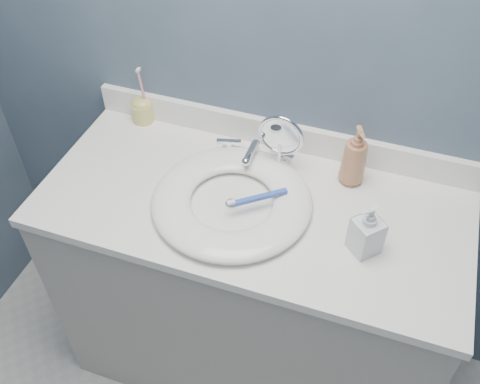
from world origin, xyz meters
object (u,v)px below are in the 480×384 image
at_px(soap_bottle_amber, 355,156).
at_px(toothbrush_holder, 142,109).
at_px(makeup_mirror, 280,142).
at_px(soap_bottle_clear, 368,229).

relative_size(soap_bottle_amber, toothbrush_holder, 0.95).
bearing_deg(makeup_mirror, toothbrush_holder, 173.06).
distance_m(makeup_mirror, soap_bottle_amber, 0.21).
bearing_deg(soap_bottle_amber, makeup_mirror, 163.21).
bearing_deg(soap_bottle_clear, soap_bottle_amber, 151.75).
xyz_separation_m(soap_bottle_amber, toothbrush_holder, (-0.70, 0.06, -0.05)).
xyz_separation_m(soap_bottle_clear, toothbrush_holder, (-0.78, 0.30, -0.03)).
bearing_deg(toothbrush_holder, soap_bottle_amber, -4.97).
distance_m(soap_bottle_clear, toothbrush_holder, 0.84).
height_order(makeup_mirror, toothbrush_holder, toothbrush_holder).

